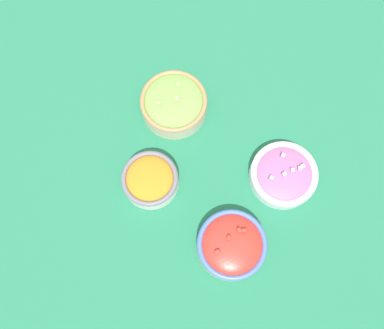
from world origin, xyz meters
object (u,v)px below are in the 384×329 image
object	(u,v)px
bowl_carrots	(150,180)
bowl_lettuce	(174,103)
bowl_red_onion	(284,175)
bowl_cherry_tomatoes	(232,245)

from	to	relation	value
bowl_carrots	bowl_lettuce	bearing A→B (deg)	-60.70
bowl_lettuce	bowl_red_onion	xyz separation A→B (m)	(-0.30, -0.06, -0.01)
bowl_lettuce	bowl_carrots	distance (m)	0.19
bowl_cherry_tomatoes	bowl_carrots	size ratio (longest dim) A/B	1.18
bowl_lettuce	bowl_red_onion	distance (m)	0.31
bowl_lettuce	bowl_carrots	xyz separation A→B (m)	(-0.09, 0.17, -0.00)
bowl_lettuce	bowl_cherry_tomatoes	world-z (taller)	bowl_lettuce
bowl_red_onion	bowl_cherry_tomatoes	bearing A→B (deg)	97.19
bowl_carrots	bowl_red_onion	xyz separation A→B (m)	(-0.21, -0.22, -0.00)
bowl_cherry_tomatoes	bowl_carrots	world-z (taller)	bowl_cherry_tomatoes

